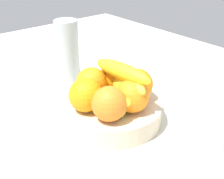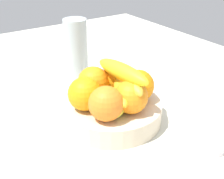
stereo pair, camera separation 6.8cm
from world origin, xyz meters
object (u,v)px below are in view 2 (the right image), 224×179
at_px(orange_center, 131,97).
at_px(orange_back_left, 138,86).
at_px(orange_back_right, 117,78).
at_px(thermos_tumbler, 76,50).
at_px(orange_front_right, 106,104).
at_px(orange_front_left, 85,94).
at_px(orange_top_stack, 93,82).
at_px(banana_bunch, 123,85).
at_px(fruit_bowl, 112,113).
at_px(jar_lid, 208,145).

relative_size(orange_center, orange_back_left, 1.00).
relative_size(orange_back_right, thermos_tumbler, 0.41).
height_order(orange_front_right, orange_center, same).
xyz_separation_m(orange_front_right, orange_back_left, (0.03, -0.11, 0.00)).
bearing_deg(orange_front_left, orange_top_stack, -48.51).
xyz_separation_m(orange_center, thermos_tumbler, (0.33, -0.03, 0.01)).
height_order(orange_top_stack, banana_bunch, banana_bunch).
bearing_deg(orange_back_right, fruit_bowl, 134.46).
xyz_separation_m(orange_back_left, banana_bunch, (0.00, 0.04, 0.01)).
height_order(orange_front_left, jar_lid, orange_front_left).
xyz_separation_m(orange_back_left, orange_back_right, (0.07, 0.02, 0.00)).
relative_size(orange_front_right, thermos_tumbler, 0.41).
distance_m(orange_front_left, orange_top_stack, 0.07).
bearing_deg(orange_front_left, orange_front_right, -165.97).
relative_size(orange_front_left, orange_center, 1.00).
bearing_deg(orange_front_left, fruit_bowl, -104.54).
bearing_deg(orange_back_right, banana_bunch, 156.73).
xyz_separation_m(banana_bunch, jar_lid, (-0.20, -0.09, -0.09)).
relative_size(fruit_bowl, orange_top_stack, 3.12).
distance_m(orange_front_right, jar_lid, 0.24).
distance_m(orange_back_left, thermos_tumbler, 0.29).
height_order(orange_front_left, orange_back_right, same).
height_order(fruit_bowl, orange_back_left, orange_back_left).
bearing_deg(banana_bunch, orange_front_right, 116.21).
height_order(orange_front_right, orange_back_right, same).
bearing_deg(fruit_bowl, jar_lid, -151.42).
bearing_deg(orange_back_left, orange_top_stack, 46.01).
distance_m(fruit_bowl, orange_back_left, 0.09).
xyz_separation_m(orange_front_right, orange_center, (-0.01, -0.06, 0.00)).
xyz_separation_m(orange_front_right, jar_lid, (-0.16, -0.16, -0.08)).
relative_size(orange_front_right, orange_top_stack, 1.00).
bearing_deg(orange_back_left, fruit_bowl, 74.05).
height_order(orange_back_right, jar_lid, orange_back_right).
bearing_deg(banana_bunch, orange_back_right, -23.27).
relative_size(fruit_bowl, orange_front_right, 3.12).
relative_size(orange_back_left, thermos_tumbler, 0.41).
height_order(orange_front_left, orange_front_right, same).
bearing_deg(banana_bunch, thermos_tumbler, -4.92).
distance_m(orange_front_left, orange_center, 0.11).
xyz_separation_m(orange_front_right, orange_top_stack, (0.11, -0.03, 0.00)).
distance_m(orange_back_left, banana_bunch, 0.04).
bearing_deg(orange_top_stack, orange_front_right, 163.59).
xyz_separation_m(thermos_tumbler, jar_lid, (-0.48, -0.07, -0.09)).
relative_size(orange_front_left, orange_back_left, 1.00).
bearing_deg(orange_back_right, orange_back_left, -166.62).
bearing_deg(orange_back_left, orange_back_right, 13.38).
bearing_deg(fruit_bowl, orange_front_right, 135.28).
bearing_deg(orange_back_left, thermos_tumbler, 3.60).
relative_size(orange_front_right, orange_center, 1.00).
bearing_deg(orange_front_left, jar_lid, -141.62).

